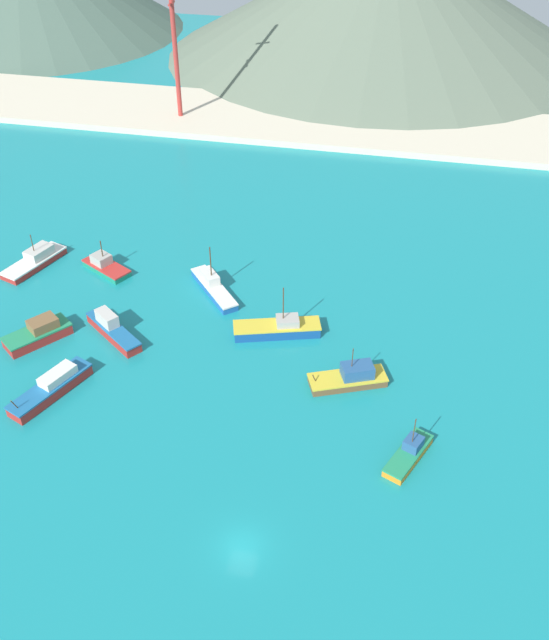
# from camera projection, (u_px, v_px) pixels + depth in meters

# --- Properties ---
(ground) EXTENTS (260.00, 280.00, 0.50)m
(ground) POSITION_uv_depth(u_px,v_px,m) (301.00, 342.00, 87.54)
(ground) COLOR teal
(fishing_boat_2) EXTENTS (4.88, 7.40, 5.31)m
(fishing_boat_2) POSITION_uv_depth(u_px,v_px,m) (409.00, 453.00, 71.98)
(fishing_boat_2) COLOR orange
(fishing_boat_2) RESTS_ON ground
(fishing_boat_4) EXTENTS (9.01, 7.56, 2.92)m
(fishing_boat_4) POSITION_uv_depth(u_px,v_px,m) (112.00, 329.00, 87.58)
(fishing_boat_4) COLOR red
(fishing_boat_4) RESTS_ON ground
(fishing_boat_6) EXTENTS (6.18, 10.39, 4.83)m
(fishing_boat_6) POSITION_uv_depth(u_px,v_px,m) (35.00, 260.00, 100.36)
(fishing_boat_6) COLOR red
(fishing_boat_6) RESTS_ON ground
(fishing_boat_7) EXTENTS (7.89, 6.13, 4.69)m
(fishing_boat_7) POSITION_uv_depth(u_px,v_px,m) (105.00, 266.00, 99.23)
(fishing_boat_7) COLOR #198466
(fishing_boat_7) RESTS_ON ground
(fishing_boat_9) EXTENTS (7.41, 8.26, 2.65)m
(fishing_boat_9) POSITION_uv_depth(u_px,v_px,m) (39.00, 333.00, 86.96)
(fishing_boat_9) COLOR red
(fishing_boat_9) RESTS_ON ground
(fishing_boat_10) EXTENTS (11.04, 5.80, 6.86)m
(fishing_boat_10) POSITION_uv_depth(u_px,v_px,m) (278.00, 328.00, 87.94)
(fishing_boat_10) COLOR #14478C
(fishing_boat_10) RESTS_ON ground
(fishing_boat_11) EXTENTS (6.42, 10.57, 2.85)m
(fishing_boat_11) POSITION_uv_depth(u_px,v_px,m) (52.00, 387.00, 79.44)
(fishing_boat_11) COLOR red
(fishing_boat_11) RESTS_ON ground
(fishing_boat_13) EXTENTS (9.25, 6.12, 5.10)m
(fishing_boat_13) POSITION_uv_depth(u_px,v_px,m) (350.00, 377.00, 80.72)
(fishing_boat_13) COLOR brown
(fishing_boat_13) RESTS_ON ground
(fishing_boat_14) EXTENTS (8.50, 9.51, 6.74)m
(fishing_boat_14) POSITION_uv_depth(u_px,v_px,m) (213.00, 286.00, 95.16)
(fishing_boat_14) COLOR #1E5BA8
(fishing_boat_14) RESTS_ON ground
(beach_strip) EXTENTS (247.00, 23.64, 1.20)m
(beach_strip) POSITION_uv_depth(u_px,v_px,m) (362.00, 126.00, 139.04)
(beach_strip) COLOR beige
(beach_strip) RESTS_ON ground
(radio_tower) EXTENTS (3.56, 2.85, 35.63)m
(radio_tower) POSITION_uv_depth(u_px,v_px,m) (173.00, 26.00, 131.33)
(radio_tower) COLOR #B7332D
(radio_tower) RESTS_ON ground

